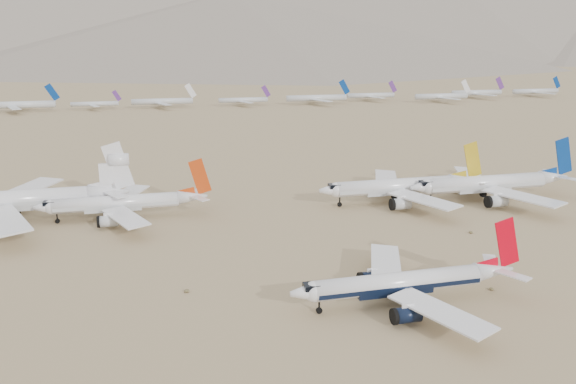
# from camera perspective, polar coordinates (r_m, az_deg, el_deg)

# --- Properties ---
(ground) EXTENTS (7000.00, 7000.00, 0.00)m
(ground) POSITION_cam_1_polar(r_m,az_deg,el_deg) (99.65, 8.47, -11.66)
(ground) COLOR #917A54
(ground) RESTS_ON ground
(main_airliner) EXTENTS (40.73, 39.78, 14.37)m
(main_airliner) POSITION_cam_1_polar(r_m,az_deg,el_deg) (101.13, 12.08, -8.95)
(main_airliner) COLOR white
(main_airliner) RESTS_ON ground
(row2_navy_widebody) EXTENTS (49.18, 48.10, 17.50)m
(row2_navy_widebody) POSITION_cam_1_polar(r_m,az_deg,el_deg) (172.04, 20.05, 0.84)
(row2_navy_widebody) COLOR white
(row2_navy_widebody) RESTS_ON ground
(row2_gold_tail) EXTENTS (46.93, 45.89, 16.71)m
(row2_gold_tail) POSITION_cam_1_polar(r_m,az_deg,el_deg) (162.31, 11.47, 0.57)
(row2_gold_tail) COLOR white
(row2_gold_tail) RESTS_ON ground
(row2_orange_tail) EXTENTS (41.97, 41.05, 14.97)m
(row2_orange_tail) POSITION_cam_1_polar(r_m,az_deg,el_deg) (150.57, -16.30, -1.07)
(row2_orange_tail) COLOR white
(row2_orange_tail) RESTS_ON ground
(row2_white_trijet) EXTENTS (55.17, 53.92, 19.55)m
(row2_white_trijet) POSITION_cam_1_polar(r_m,az_deg,el_deg) (157.98, -25.79, -0.70)
(row2_white_trijet) COLOR white
(row2_white_trijet) RESTS_ON ground
(distant_storage_row) EXTENTS (583.82, 67.71, 15.62)m
(distant_storage_row) POSITION_cam_1_polar(r_m,az_deg,el_deg) (401.32, -6.85, 9.29)
(distant_storage_row) COLOR silver
(distant_storage_row) RESTS_ON ground
(foothills) EXTENTS (4637.50, 1395.00, 155.00)m
(foothills) POSITION_cam_1_polar(r_m,az_deg,el_deg) (1308.80, 11.86, 15.81)
(foothills) COLOR slate
(foothills) RESTS_ON ground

